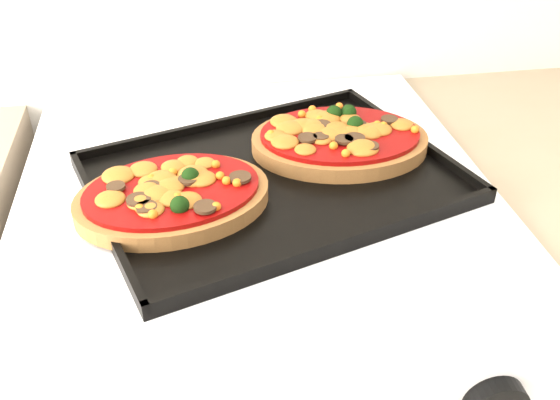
{
  "coord_description": "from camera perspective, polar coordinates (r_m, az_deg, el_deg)",
  "views": [
    {
      "loc": [
        -0.05,
        1.04,
        1.34
      ],
      "look_at": [
        0.05,
        1.64,
        0.92
      ],
      "focal_mm": 40.0,
      "sensor_mm": 36.0,
      "label": 1
    }
  ],
  "objects": [
    {
      "name": "baking_tray",
      "position": [
        0.78,
        -0.61,
        2.17
      ],
      "size": [
        0.51,
        0.44,
        0.02
      ],
      "primitive_type": "cube",
      "rotation": [
        0.0,
        0.0,
        0.31
      ],
      "color": "black",
      "rests_on": "stove"
    },
    {
      "name": "pizza_right",
      "position": [
        0.84,
        5.49,
        5.64
      ],
      "size": [
        0.25,
        0.2,
        0.03
      ],
      "primitive_type": null,
      "rotation": [
        0.0,
        0.0,
        -0.1
      ],
      "color": "#A36A38",
      "rests_on": "baking_tray"
    },
    {
      "name": "pizza_left",
      "position": [
        0.73,
        -9.81,
        0.54
      ],
      "size": [
        0.25,
        0.2,
        0.03
      ],
      "primitive_type": null,
      "rotation": [
        0.0,
        0.0,
        0.16
      ],
      "color": "#A36A38",
      "rests_on": "baking_tray"
    }
  ]
}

